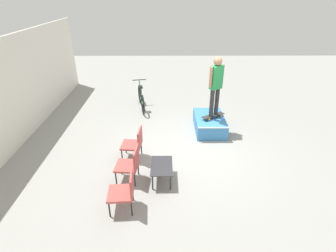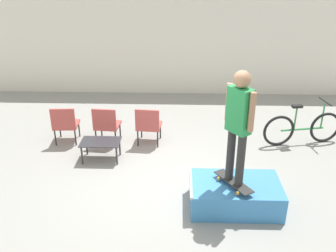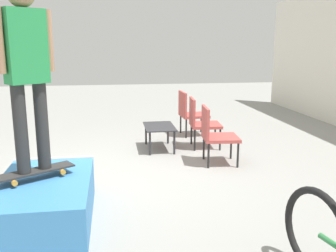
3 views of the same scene
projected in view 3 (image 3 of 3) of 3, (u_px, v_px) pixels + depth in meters
name	position (u px, v px, depth m)	size (l,w,h in m)	color
ground_plane	(117.00, 175.00, 5.25)	(24.00, 24.00, 0.00)	gray
skate_ramp_box	(45.00, 201.00, 3.83)	(1.51, 0.92, 0.47)	#3D84C6
skateboard_on_ramp	(35.00, 171.00, 3.80)	(0.59, 0.78, 0.07)	#2D2D2D
person_skater	(26.00, 61.00, 3.57)	(0.39, 0.48, 1.84)	#2D2D2D
coffee_table	(159.00, 129.00, 6.47)	(0.80, 0.51, 0.41)	#2D2D33
patio_chair_left	(190.00, 111.00, 7.44)	(0.55, 0.55, 0.88)	black
patio_chair_center	(200.00, 120.00, 6.56)	(0.56, 0.56, 0.88)	black
patio_chair_right	(215.00, 133.00, 5.66)	(0.56, 0.56, 0.88)	black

